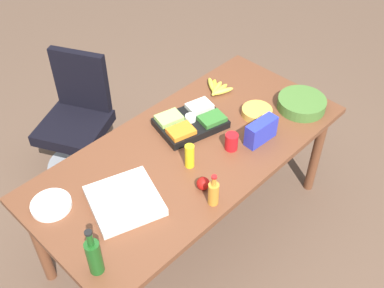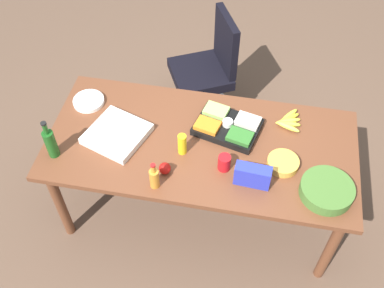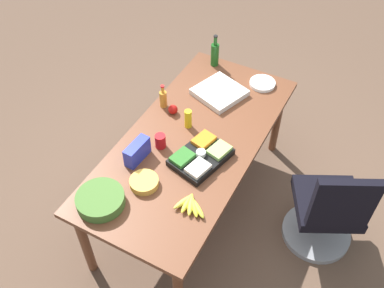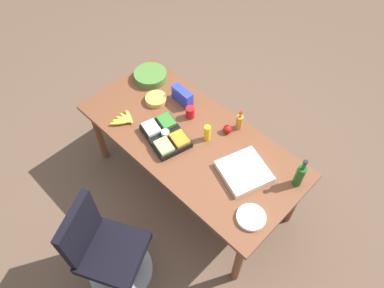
% 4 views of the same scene
% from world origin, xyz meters
% --- Properties ---
extents(ground_plane, '(10.00, 10.00, 0.00)m').
position_xyz_m(ground_plane, '(0.00, 0.00, 0.00)').
color(ground_plane, brown).
extents(conference_table, '(2.05, 0.96, 0.80)m').
position_xyz_m(conference_table, '(0.00, 0.00, 0.71)').
color(conference_table, brown).
rests_on(conference_table, ground).
extents(office_chair, '(0.65, 0.65, 0.98)m').
position_xyz_m(office_chair, '(-0.14, 1.09, 0.38)').
color(office_chair, gray).
rests_on(office_chair, ground).
extents(mustard_bottle, '(0.07, 0.07, 0.16)m').
position_xyz_m(mustard_bottle, '(-0.11, -0.10, 0.88)').
color(mustard_bottle, yellow).
rests_on(mustard_bottle, conference_table).
extents(chip_bowl, '(0.24, 0.24, 0.05)m').
position_xyz_m(chip_bowl, '(0.54, -0.09, 0.82)').
color(chip_bowl, gold).
rests_on(chip_bowl, conference_table).
extents(apple_red, '(0.09, 0.09, 0.08)m').
position_xyz_m(apple_red, '(-0.18, -0.28, 0.84)').
color(apple_red, '#AB120E').
rests_on(apple_red, conference_table).
extents(pizza_box, '(0.46, 0.46, 0.05)m').
position_xyz_m(pizza_box, '(-0.56, -0.05, 0.82)').
color(pizza_box, silver).
rests_on(pizza_box, conference_table).
extents(veggie_tray, '(0.48, 0.39, 0.09)m').
position_xyz_m(veggie_tray, '(0.15, 0.15, 0.83)').
color(veggie_tray, black).
rests_on(veggie_tray, conference_table).
extents(banana_bunch, '(0.17, 0.23, 0.04)m').
position_xyz_m(banana_bunch, '(0.56, 0.28, 0.82)').
color(banana_bunch, '#D9CA43').
rests_on(banana_bunch, conference_table).
extents(red_solo_cup, '(0.09, 0.09, 0.11)m').
position_xyz_m(red_solo_cup, '(0.18, -0.18, 0.85)').
color(red_solo_cup, red).
rests_on(red_solo_cup, conference_table).
extents(paper_plate_stack, '(0.24, 0.24, 0.03)m').
position_xyz_m(paper_plate_stack, '(-0.85, 0.22, 0.81)').
color(paper_plate_stack, white).
rests_on(paper_plate_stack, conference_table).
extents(chip_bag_blue, '(0.22, 0.09, 0.15)m').
position_xyz_m(chip_bag_blue, '(0.36, -0.26, 0.87)').
color(chip_bag_blue, '#2834B8').
rests_on(chip_bag_blue, conference_table).
extents(wine_bottle, '(0.08, 0.08, 0.30)m').
position_xyz_m(wine_bottle, '(-0.92, -0.27, 0.91)').
color(wine_bottle, '#185019').
rests_on(wine_bottle, conference_table).
extents(dressing_bottle, '(0.06, 0.06, 0.21)m').
position_xyz_m(dressing_bottle, '(-0.22, -0.39, 0.88)').
color(dressing_bottle, orange).
rests_on(dressing_bottle, conference_table).
extents(salad_bowl, '(0.39, 0.39, 0.08)m').
position_xyz_m(salad_bowl, '(0.81, -0.26, 0.84)').
color(salad_bowl, '#446D2D').
rests_on(salad_bowl, conference_table).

